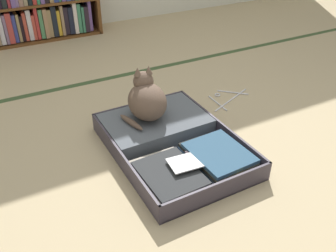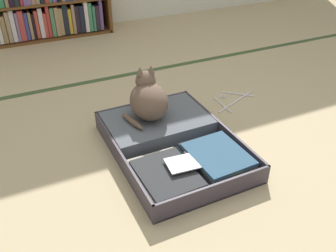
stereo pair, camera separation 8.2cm
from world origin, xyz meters
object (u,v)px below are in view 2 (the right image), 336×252
at_px(bookshelf, 38,3).
at_px(black_cat, 148,99).
at_px(clothes_hanger, 231,100).
at_px(open_suitcase, 171,141).

distance_m(bookshelf, black_cat, 1.91).
xyz_separation_m(black_cat, clothes_hanger, (0.64, 0.11, -0.21)).
bearing_deg(open_suitcase, bookshelf, 99.03).
bearing_deg(black_cat, open_suitcase, -78.40).
bearing_deg(open_suitcase, clothes_hanger, 27.91).
height_order(bookshelf, clothes_hanger, bookshelf).
xyz_separation_m(open_suitcase, black_cat, (-0.04, 0.21, 0.16)).
relative_size(open_suitcase, clothes_hanger, 2.34).
distance_m(bookshelf, open_suitcase, 2.13).
height_order(open_suitcase, clothes_hanger, open_suitcase).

